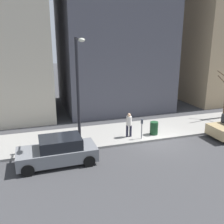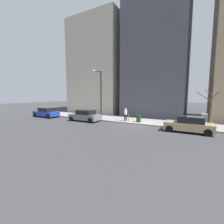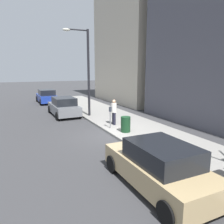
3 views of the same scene
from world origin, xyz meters
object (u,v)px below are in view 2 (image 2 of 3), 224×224
at_px(bare_tree, 211,108).
at_px(parking_meter, 129,115).
at_px(streetlamp, 100,91).
at_px(pedestrian_near_meter, 126,114).
at_px(parked_car_tan, 189,125).
at_px(parked_car_grey, 85,116).
at_px(office_block_center, 158,28).
at_px(parked_car_blue, 46,113).
at_px(office_tower_right, 103,69).
at_px(trash_bin, 139,119).
at_px(utility_box, 204,121).

bearing_deg(bare_tree, parking_meter, 103.94).
bearing_deg(streetlamp, pedestrian_near_meter, -77.84).
distance_m(parked_car_tan, streetlamp, 11.44).
height_order(parked_car_grey, office_block_center, office_block_center).
bearing_deg(parked_car_blue, office_tower_right, -13.86).
bearing_deg(office_tower_right, trash_bin, -130.76).
height_order(parked_car_tan, parked_car_blue, same).
xyz_separation_m(utility_box, bare_tree, (1.29, -0.56, 1.24)).
distance_m(streetlamp, trash_bin, 6.32).
height_order(parked_car_grey, parked_car_blue, same).
relative_size(parked_car_tan, utility_box, 2.94).
xyz_separation_m(parked_car_tan, bare_tree, (3.59, -1.88, 1.35)).
xyz_separation_m(parked_car_grey, trash_bin, (2.02, -6.79, -0.14)).
bearing_deg(bare_tree, parked_car_grey, 104.56).
distance_m(utility_box, office_block_center, 17.96).
relative_size(parked_car_tan, office_tower_right, 0.23).
distance_m(utility_box, office_tower_right, 22.31).
bearing_deg(office_block_center, parked_car_tan, -153.20).
distance_m(parked_car_blue, office_tower_right, 14.96).
bearing_deg(office_block_center, bare_tree, -135.49).
bearing_deg(parking_meter, bare_tree, -76.06).
bearing_deg(bare_tree, parked_car_tan, 152.42).
bearing_deg(office_block_center, parked_car_grey, 149.74).
bearing_deg(trash_bin, parking_meter, 111.44).
distance_m(trash_bin, office_block_center, 16.95).
relative_size(utility_box, pedestrian_near_meter, 0.86).
height_order(parking_meter, streetlamp, streetlamp).
distance_m(utility_box, streetlamp, 12.65).
relative_size(bare_tree, office_block_center, 0.13).
xyz_separation_m(streetlamp, pedestrian_near_meter, (0.75, -3.46, -2.93)).
distance_m(parked_car_tan, office_tower_right, 22.41).
bearing_deg(office_tower_right, bare_tree, -113.45).
height_order(parked_car_grey, pedestrian_near_meter, pedestrian_near_meter).
distance_m(bare_tree, trash_bin, 7.81).
distance_m(office_block_center, office_tower_right, 12.75).
distance_m(streetlamp, office_tower_right, 13.24).
height_order(utility_box, pedestrian_near_meter, pedestrian_near_meter).
xyz_separation_m(parked_car_blue, bare_tree, (3.86, -21.93, 1.35)).
bearing_deg(streetlamp, parked_car_grey, 132.98).
relative_size(utility_box, trash_bin, 1.59).
xyz_separation_m(parked_car_tan, utility_box, (2.30, -1.31, 0.11)).
height_order(parked_car_tan, streetlamp, streetlamp).
xyz_separation_m(parked_car_tan, pedestrian_near_meter, (2.03, 7.43, 0.35)).
relative_size(streetlamp, bare_tree, 1.64).
relative_size(parked_car_grey, utility_box, 2.95).
bearing_deg(parking_meter, office_block_center, -5.96).
xyz_separation_m(parking_meter, trash_bin, (0.45, -1.15, -0.38)).
bearing_deg(parking_meter, streetlamp, 92.31).
bearing_deg(utility_box, office_block_center, 37.94).
bearing_deg(office_block_center, pedestrian_near_meter, 169.57).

